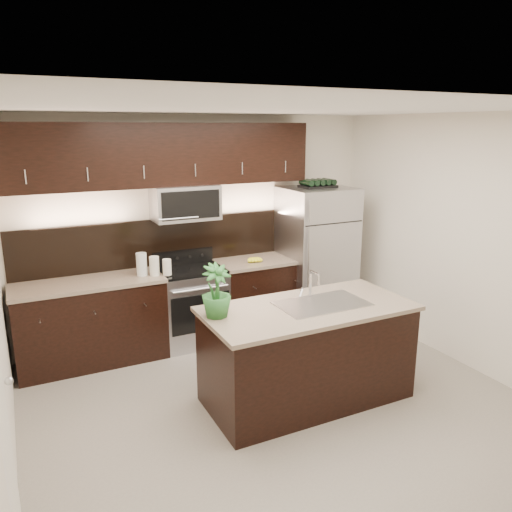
{
  "coord_description": "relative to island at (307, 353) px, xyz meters",
  "views": [
    {
      "loc": [
        -2.06,
        -3.72,
        2.55
      ],
      "look_at": [
        0.05,
        0.55,
        1.32
      ],
      "focal_mm": 35.0,
      "sensor_mm": 36.0,
      "label": 1
    }
  ],
  "objects": [
    {
      "name": "upper_fixtures",
      "position": [
        -0.73,
        1.87,
        1.67
      ],
      "size": [
        3.49,
        0.4,
        1.66
      ],
      "color": "black",
      "rests_on": "counter_run"
    },
    {
      "name": "refrigerator",
      "position": [
        1.16,
        1.66,
        0.43
      ],
      "size": [
        0.87,
        0.79,
        1.8
      ],
      "primitive_type": "cube",
      "color": "#B2B2B7",
      "rests_on": "ground"
    },
    {
      "name": "ground",
      "position": [
        -0.3,
        0.03,
        -0.47
      ],
      "size": [
        4.5,
        4.5,
        0.0
      ],
      "primitive_type": "plane",
      "color": "gray",
      "rests_on": "ground"
    },
    {
      "name": "french_press",
      "position": [
        0.87,
        1.67,
        0.59
      ],
      "size": [
        0.11,
        0.11,
        0.33
      ],
      "rotation": [
        0.0,
        0.0,
        0.07
      ],
      "color": "silver",
      "rests_on": "counter_run"
    },
    {
      "name": "island",
      "position": [
        0.0,
        0.0,
        0.0
      ],
      "size": [
        1.96,
        0.96,
        0.94
      ],
      "color": "black",
      "rests_on": "ground"
    },
    {
      "name": "counter_run",
      "position": [
        -0.75,
        1.72,
        -0.0
      ],
      "size": [
        3.51,
        0.65,
        0.94
      ],
      "color": "black",
      "rests_on": "ground"
    },
    {
      "name": "sink_faucet",
      "position": [
        0.15,
        0.01,
        0.48
      ],
      "size": [
        0.84,
        0.5,
        0.28
      ],
      "color": "silver",
      "rests_on": "island"
    },
    {
      "name": "canisters",
      "position": [
        -1.04,
        1.63,
        0.58
      ],
      "size": [
        0.36,
        0.22,
        0.26
      ],
      "rotation": [
        0.0,
        0.0,
        -0.41
      ],
      "color": "silver",
      "rests_on": "counter_run"
    },
    {
      "name": "bananas",
      "position": [
        0.19,
        1.64,
        0.5
      ],
      "size": [
        0.22,
        0.18,
        0.06
      ],
      "primitive_type": "ellipsoid",
      "rotation": [
        0.0,
        0.0,
        -0.17
      ],
      "color": "yellow",
      "rests_on": "counter_run"
    },
    {
      "name": "plant",
      "position": [
        -0.85,
        0.14,
        0.7
      ],
      "size": [
        0.32,
        0.32,
        0.47
      ],
      "primitive_type": "imported",
      "rotation": [
        0.0,
        0.0,
        0.23
      ],
      "color": "#286629",
      "rests_on": "island"
    },
    {
      "name": "room_walls",
      "position": [
        -0.41,
        -0.0,
        1.22
      ],
      "size": [
        4.52,
        4.02,
        2.71
      ],
      "color": "silver",
      "rests_on": "ground"
    },
    {
      "name": "wine_rack",
      "position": [
        1.16,
        1.66,
        1.38
      ],
      "size": [
        0.45,
        0.28,
        0.1
      ],
      "color": "black",
      "rests_on": "refrigerator"
    }
  ]
}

